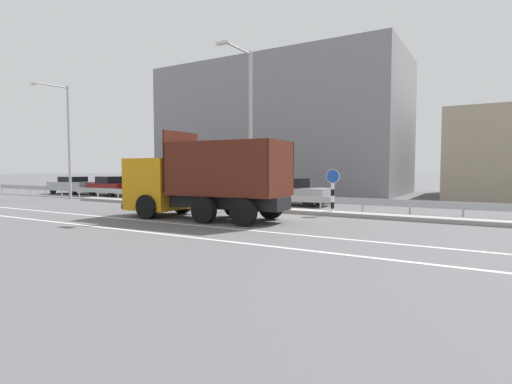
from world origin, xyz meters
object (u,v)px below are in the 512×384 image
at_px(median_road_sign, 333,192).
at_px(parked_car_2, 161,189).
at_px(dump_truck, 187,187).
at_px(street_lamp_0, 66,135).
at_px(parked_car_4, 291,192).
at_px(street_lamp_1, 248,121).
at_px(parked_car_1, 110,186).
at_px(parked_car_3, 219,190).
at_px(parked_car_0, 72,185).

height_order(median_road_sign, parked_car_2, median_road_sign).
bearing_deg(dump_truck, median_road_sign, -54.56).
height_order(street_lamp_0, parked_car_4, street_lamp_0).
height_order(median_road_sign, parked_car_4, median_road_sign).
xyz_separation_m(dump_truck, street_lamp_1, (0.71, 3.93, 3.25)).
height_order(median_road_sign, parked_car_1, median_road_sign).
height_order(parked_car_2, parked_car_3, parked_car_3).
distance_m(street_lamp_0, parked_car_0, 7.04).
distance_m(dump_truck, parked_car_4, 7.88).
bearing_deg(parked_car_4, dump_truck, -9.91).
height_order(street_lamp_1, parked_car_3, street_lamp_1).
bearing_deg(parked_car_0, parked_car_4, -91.28).
height_order(parked_car_0, parked_car_1, parked_car_1).
relative_size(street_lamp_0, parked_car_1, 1.99).
bearing_deg(parked_car_2, street_lamp_1, -106.00).
bearing_deg(street_lamp_0, median_road_sign, 0.28).
bearing_deg(street_lamp_0, parked_car_1, 91.63).
bearing_deg(dump_truck, parked_car_4, -12.99).
bearing_deg(street_lamp_1, parked_car_4, 80.67).
height_order(dump_truck, parked_car_0, dump_truck).
distance_m(dump_truck, parked_car_0, 20.75).
bearing_deg(parked_car_2, parked_car_3, -83.86).
relative_size(parked_car_3, parked_car_4, 0.97).
bearing_deg(street_lamp_0, parked_car_2, 32.95).
relative_size(dump_truck, parked_car_1, 1.86).
bearing_deg(median_road_sign, parked_car_0, 171.77).
bearing_deg(parked_car_3, street_lamp_1, -133.70).
xyz_separation_m(parked_car_2, parked_car_4, (10.35, 0.12, 0.07)).
distance_m(street_lamp_0, parked_car_2, 7.60).
bearing_deg(parked_car_0, median_road_sign, -99.70).
relative_size(street_lamp_1, parked_car_4, 1.79).
bearing_deg(parked_car_1, dump_truck, 65.82).
height_order(dump_truck, street_lamp_0, street_lamp_0).
distance_m(parked_car_1, parked_car_4, 15.99).
relative_size(dump_truck, parked_car_0, 1.72).
distance_m(parked_car_0, parked_car_1, 4.62).
height_order(street_lamp_1, parked_car_2, street_lamp_1).
height_order(street_lamp_1, parked_car_1, street_lamp_1).
bearing_deg(parked_car_2, street_lamp_0, 127.76).
height_order(parked_car_0, parked_car_3, parked_car_3).
bearing_deg(median_road_sign, parked_car_4, 136.85).
relative_size(parked_car_1, parked_car_3, 0.91).
relative_size(dump_truck, parked_car_3, 1.70).
height_order(street_lamp_0, parked_car_3, street_lamp_0).
xyz_separation_m(dump_truck, parked_car_2, (-9.01, 7.63, -0.63)).
relative_size(dump_truck, median_road_sign, 3.53).
height_order(dump_truck, median_road_sign, dump_truck).
bearing_deg(median_road_sign, parked_car_1, 169.44).
distance_m(parked_car_0, parked_car_4, 20.61).
bearing_deg(dump_truck, parked_car_2, 46.57).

